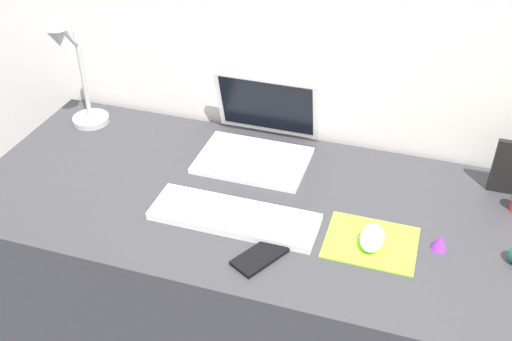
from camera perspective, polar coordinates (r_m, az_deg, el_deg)
back_wall at (r=1.78m, az=4.87°, el=5.51°), size 2.77×0.05×1.61m
desk at (r=1.77m, az=1.26°, el=-12.51°), size 1.57×0.65×0.74m
laptop at (r=1.68m, az=0.31°, el=3.34°), size 0.30×0.27×0.21m
keyboard at (r=1.46m, az=-2.07°, el=-4.42°), size 0.41×0.13×0.02m
mousepad at (r=1.43m, az=10.87°, el=-6.73°), size 0.21×0.17×0.00m
mouse at (r=1.41m, az=10.98°, el=-6.31°), size 0.06×0.10×0.03m
cell_phone at (r=1.36m, az=0.35°, el=-8.18°), size 0.12×0.14×0.01m
desk_lamp at (r=1.83m, az=-16.67°, el=8.22°), size 0.11×0.17×0.34m
toy_figurine_purple at (r=1.44m, az=17.09°, el=-6.49°), size 0.04×0.04×0.04m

